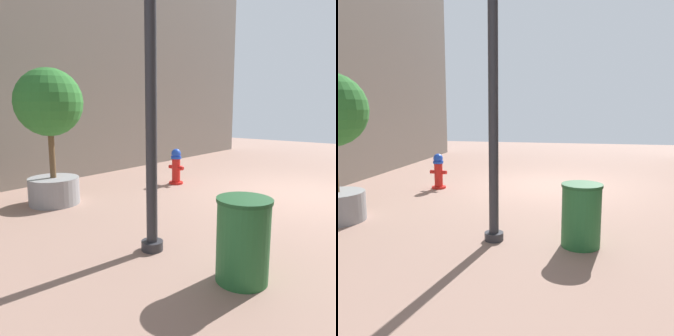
% 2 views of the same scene
% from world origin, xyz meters
% --- Properties ---
extents(ground_plane, '(23.40, 23.40, 0.00)m').
position_xyz_m(ground_plane, '(0.00, 0.00, 0.00)').
color(ground_plane, '#9E7A6B').
extents(fire_hydrant, '(0.42, 0.40, 0.85)m').
position_xyz_m(fire_hydrant, '(2.65, 0.80, 0.42)').
color(fire_hydrant, red).
rests_on(fire_hydrant, ground_plane).
extents(street_lamp, '(0.36, 0.36, 4.53)m').
position_xyz_m(street_lamp, '(0.51, 4.03, 2.77)').
color(street_lamp, '#2D2D33').
rests_on(street_lamp, ground_plane).
extents(trash_bin, '(0.57, 0.57, 0.89)m').
position_xyz_m(trash_bin, '(-0.74, 4.02, 0.45)').
color(trash_bin, '#266633').
rests_on(trash_bin, ground_plane).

